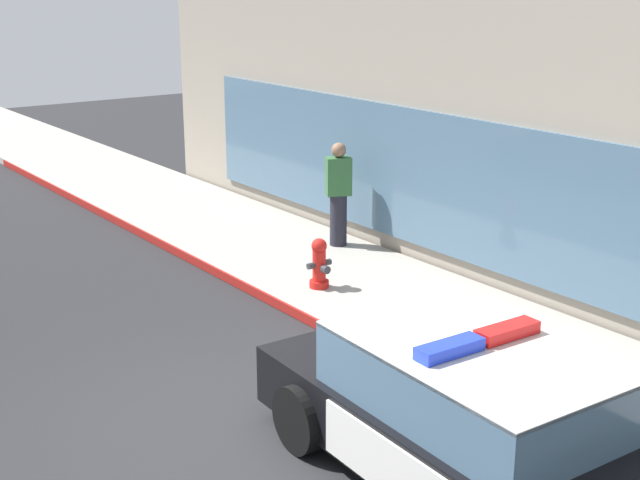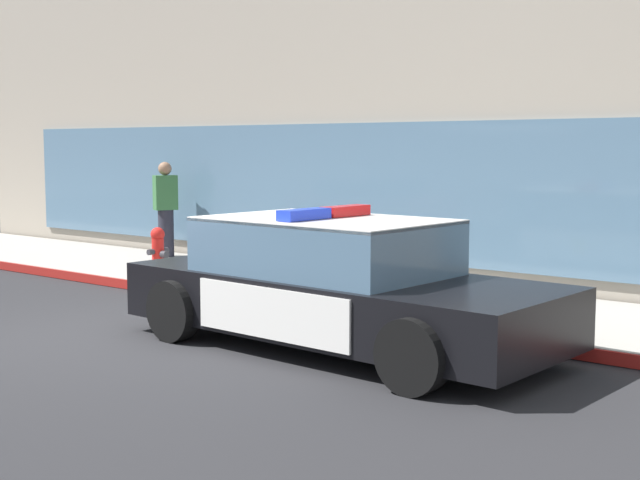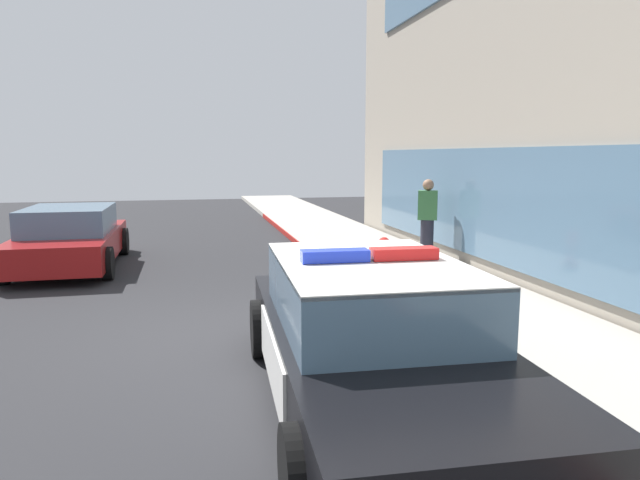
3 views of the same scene
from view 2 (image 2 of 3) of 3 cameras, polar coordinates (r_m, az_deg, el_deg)
The scene contains 7 objects.
ground at distance 10.30m, azimuth -13.32°, elevation -6.03°, with size 48.00×48.00×0.00m, color #262628.
sidewalk at distance 12.73m, azimuth -0.73°, elevation -3.21°, with size 48.00×2.72×0.15m, color #A39E93.
curb_red_paint at distance 11.71m, azimuth -5.01°, elevation -4.06°, with size 28.80×0.04×0.14m, color maroon.
storefront_building at distance 17.06m, azimuth 17.16°, elevation 13.30°, with size 24.13×9.27×8.70m.
police_cruiser at distance 9.29m, azimuth 0.99°, elevation -2.92°, with size 4.91×2.26×1.49m.
fire_hydrant at distance 13.98m, azimuth -10.49°, elevation -0.71°, with size 0.34×0.39×0.73m.
pedestrian_on_sidewalk at distance 16.01m, azimuth -10.02°, elevation 2.00°, with size 0.41×0.47×1.71m.
Camera 2 is at (7.94, -6.20, 2.14)m, focal length 49.14 mm.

